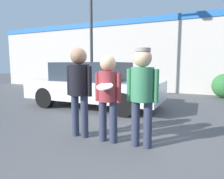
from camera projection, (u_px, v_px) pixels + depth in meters
The scene contains 6 objects.
ground_plane at pixel (123, 145), 3.60m from camera, with size 56.00×56.00×0.00m, color #4C4C4F.
storefront_building at pixel (177, 54), 10.01m from camera, with size 24.00×0.22×3.92m.
person_left at pixel (79, 84), 3.92m from camera, with size 0.57×0.40×1.76m.
person_middle_with_frisbee at pixel (108, 91), 3.66m from camera, with size 0.52×0.57×1.62m.
person_right at pixel (142, 88), 3.41m from camera, with size 0.56×0.39×1.72m.
parked_car_near at pixel (94, 84), 6.86m from camera, with size 4.57×1.96×1.52m.
Camera 1 is at (1.26, -3.21, 1.45)m, focal length 32.00 mm.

